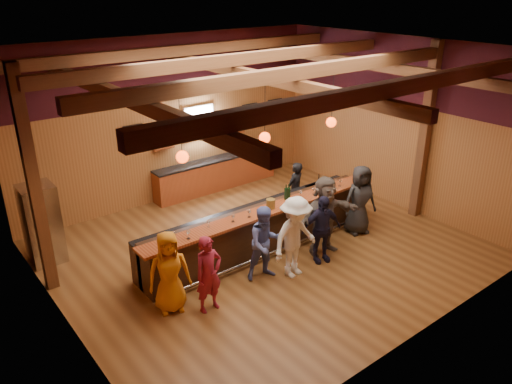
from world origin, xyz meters
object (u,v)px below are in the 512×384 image
stainless_fridge (42,224)px  customer_dark (360,200)px  customer_orange (169,272)px  bar_counter (261,227)px  bartender (295,190)px  customer_white (295,237)px  back_bar_cabinet (217,173)px  bottle_a (286,194)px  customer_denim (266,243)px  ice_bucket (271,204)px  customer_navy (321,229)px  customer_brown (324,215)px  customer_redvest (209,274)px

stainless_fridge → customer_dark: bearing=-27.2°
customer_dark → customer_orange: bearing=-164.3°
bar_counter → bartender: (1.75, 0.76, 0.22)m
customer_orange → customer_white: (2.63, -0.55, 0.08)m
back_bar_cabinet → customer_dark: size_ratio=2.31×
bottle_a → bartender: bearing=39.1°
customer_orange → customer_denim: bearing=11.0°
customer_white → ice_bucket: 1.12m
bar_counter → customer_navy: (0.66, -1.29, 0.26)m
back_bar_cabinet → bottle_a: 3.86m
customer_brown → bartender: size_ratio=1.24×
bartender → ice_bucket: bartender is taller
back_bar_cabinet → customer_brown: size_ratio=2.18×
customer_orange → bartender: customer_orange is taller
back_bar_cabinet → customer_dark: bearing=-75.2°
customer_orange → customer_brown: 3.82m
customer_dark → ice_bucket: customer_dark is taller
customer_denim → customer_white: customer_white is taller
bar_counter → ice_bucket: size_ratio=29.38×
back_bar_cabinet → customer_dark: customer_dark is taller
bar_counter → bartender: size_ratio=4.24×
customer_orange → ice_bucket: (2.84, 0.50, 0.41)m
customer_denim → back_bar_cabinet: bearing=82.4°
customer_navy → customer_white: bearing=-157.1°
stainless_fridge → customer_dark: stainless_fridge is taller
back_bar_cabinet → bartender: 2.88m
customer_redvest → customer_brown: 3.25m
customer_orange → bottle_a: customer_orange is taller
customer_brown → bottle_a: (-0.39, 0.87, 0.34)m
customer_brown → customer_dark: 1.38m
customer_brown → customer_dark: customer_brown is taller
customer_brown → ice_bucket: (-0.97, 0.72, 0.30)m
stainless_fridge → customer_orange: stainless_fridge is taller
back_bar_cabinet → customer_denim: size_ratio=2.48×
customer_denim → customer_brown: customer_brown is taller
bartender → bottle_a: size_ratio=4.03×
customer_redvest → ice_bucket: 2.50m
customer_denim → customer_dark: (3.08, 0.18, 0.06)m
bartender → customer_orange: bearing=6.3°
customer_denim → bottle_a: bearing=48.8°
back_bar_cabinet → customer_dark: (1.18, -4.46, 0.39)m
customer_denim → ice_bucket: 1.13m
customer_orange → customer_denim: customer_orange is taller
customer_denim → bartender: customer_denim is taller
stainless_fridge → bottle_a: (4.72, -2.62, 0.35)m
customer_navy → bottle_a: bearing=110.1°
customer_brown → customer_orange: bearing=-176.9°
stainless_fridge → customer_denim: stainless_fridge is taller
bar_counter → customer_white: size_ratio=3.52×
customer_orange → customer_navy: bearing=9.8°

